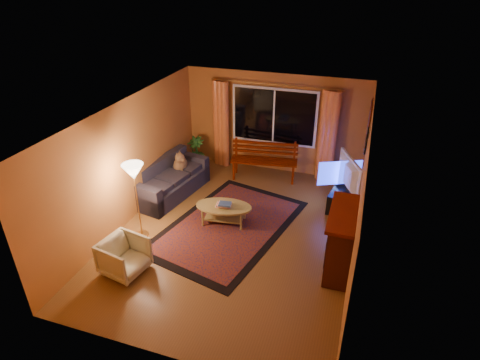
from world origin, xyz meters
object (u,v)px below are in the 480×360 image
(sofa, at_px, (170,179))
(tv_console, at_px, (341,196))
(armchair, at_px, (124,255))
(coffee_table, at_px, (224,214))
(floor_lamp, at_px, (137,201))
(bench, at_px, (264,170))

(sofa, distance_m, tv_console, 3.87)
(armchair, height_order, coffee_table, armchair)
(tv_console, bearing_deg, floor_lamp, -136.88)
(bench, height_order, armchair, armchair)
(coffee_table, bearing_deg, floor_lamp, -146.82)
(bench, relative_size, armchair, 2.27)
(armchair, relative_size, floor_lamp, 0.45)
(sofa, height_order, armchair, sofa)
(armchair, distance_m, coffee_table, 2.23)
(floor_lamp, distance_m, coffee_table, 1.77)
(bench, height_order, sofa, sofa)
(armchair, xyz_separation_m, coffee_table, (1.11, 1.93, -0.15))
(tv_console, bearing_deg, sofa, -159.14)
(floor_lamp, bearing_deg, coffee_table, 33.18)
(armchair, height_order, tv_console, armchair)
(armchair, relative_size, tv_console, 0.66)
(armchair, xyz_separation_m, tv_console, (3.33, 3.39, -0.13))
(coffee_table, bearing_deg, sofa, 155.25)
(tv_console, bearing_deg, bench, 170.58)
(armchair, distance_m, tv_console, 4.76)
(coffee_table, relative_size, tv_console, 1.07)
(sofa, bearing_deg, floor_lamp, -73.44)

